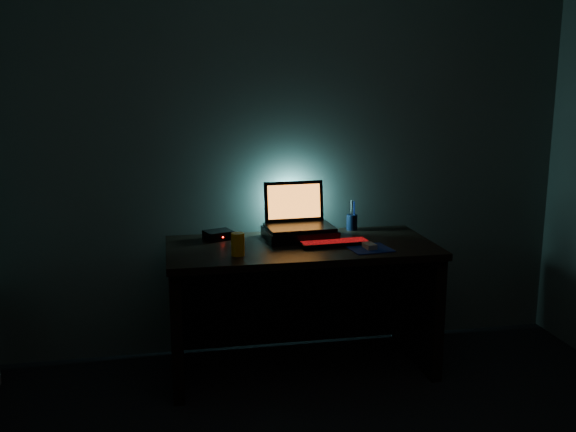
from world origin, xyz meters
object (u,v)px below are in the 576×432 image
(pen_cup, at_px, (352,222))
(juice_glass, at_px, (238,244))
(mouse, at_px, (370,246))
(router, at_px, (218,235))
(laptop, at_px, (297,217))
(keyboard, at_px, (334,243))

(pen_cup, xyz_separation_m, juice_glass, (-0.76, -0.46, 0.01))
(mouse, height_order, pen_cup, pen_cup)
(router, bearing_deg, laptop, -22.44)
(juice_glass, distance_m, router, 0.38)
(mouse, height_order, juice_glass, juice_glass)
(mouse, bearing_deg, laptop, 126.11)
(pen_cup, bearing_deg, keyboard, -120.66)
(juice_glass, bearing_deg, laptop, 41.61)
(laptop, xyz_separation_m, mouse, (0.33, -0.35, -0.10))
(mouse, xyz_separation_m, pen_cup, (0.03, 0.46, 0.03))
(juice_glass, bearing_deg, keyboard, 11.63)
(keyboard, height_order, mouse, mouse)
(laptop, height_order, router, laptop)
(laptop, relative_size, router, 2.14)
(juice_glass, bearing_deg, router, 101.12)
(laptop, xyz_separation_m, keyboard, (0.16, -0.23, -0.11))
(laptop, distance_m, keyboard, 0.30)
(keyboard, xyz_separation_m, juice_glass, (-0.55, -0.11, 0.05))
(keyboard, bearing_deg, router, 153.91)
(laptop, xyz_separation_m, router, (-0.46, 0.02, -0.09))
(pen_cup, bearing_deg, laptop, -163.42)
(laptop, distance_m, router, 0.47)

